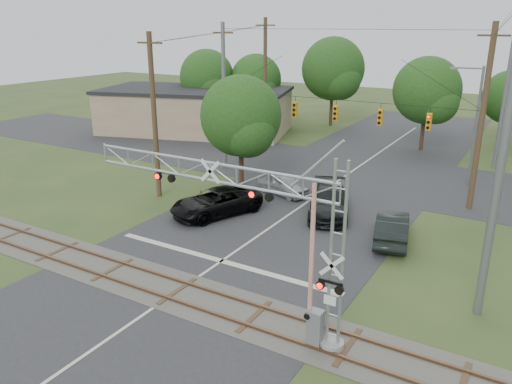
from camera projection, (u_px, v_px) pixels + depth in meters
The scene contains 14 objects.
ground at pixel (146, 313), 20.58m from camera, with size 160.00×160.00×0.00m, color #2E431F.
road_main at pixel (266, 231), 28.74m from camera, with size 14.00×90.00×0.02m, color #252527.
road_cross at pixel (351, 172), 40.16m from camera, with size 90.00×12.00×0.02m, color #252527.
railroad_track at pixel (177, 291), 22.20m from camera, with size 90.00×3.20×0.17m.
crossing_gantry at pixel (253, 219), 18.47m from camera, with size 11.38×0.92×7.19m.
traffic_signal_span at pixel (349, 110), 34.63m from camera, with size 19.34×0.36×11.50m.
pickup_black at pixel (216, 202), 31.02m from camera, with size 2.69×5.84×1.62m, color black.
car_dark at pixel (329, 202), 31.01m from camera, with size 2.38×5.86×1.70m, color black.
sedan_silver at pixel (283, 184), 34.83m from camera, with size 1.67×4.15×1.42m, color gray.
suv_dark at pixel (392, 227), 27.20m from camera, with size 1.71×4.90×1.62m, color black.
commercial_building at pixel (196, 110), 54.72m from camera, with size 22.17×15.63×4.70m.
streetlight at pixel (474, 121), 35.34m from camera, with size 2.30×0.24×8.63m.
utility_poles at pixel (393, 100), 35.53m from camera, with size 25.37×28.46×13.83m.
treeline at pixel (372, 89), 46.38m from camera, with size 48.70×31.55×10.07m.
Camera 1 is at (13.00, -13.11, 11.33)m, focal length 35.00 mm.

